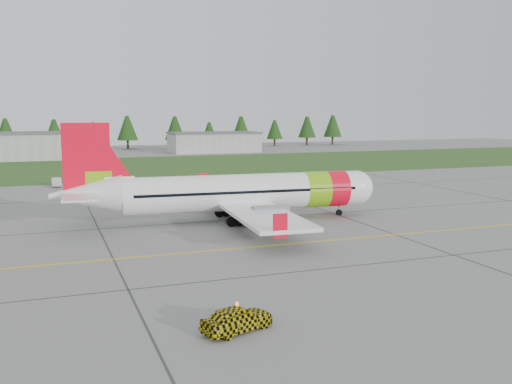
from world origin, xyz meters
name	(u,v)px	position (x,y,z in m)	size (l,w,h in m)	color
ground	(340,267)	(0.00, 0.00, 0.00)	(320.00, 320.00, 0.00)	gray
aircraft	(238,193)	(-1.20, 19.32, 2.90)	(33.24, 30.68, 10.07)	white
follow_me_car	(237,294)	(-10.76, -8.80, 1.96)	(1.58, 1.34, 3.93)	yellow
service_van	(56,173)	(-17.99, 54.77, 1.97)	(1.38, 1.30, 3.95)	silver
grass_strip	(146,166)	(0.00, 82.00, 0.01)	(320.00, 50.00, 0.03)	#30561E
taxi_guideline	(294,243)	(0.00, 8.00, 0.01)	(120.00, 0.25, 0.02)	gold
hangar_east	(214,143)	(25.00, 118.00, 2.60)	(24.00, 12.00, 5.20)	#A8A8A3
treeline	(114,133)	(0.00, 138.00, 5.00)	(160.00, 8.00, 10.00)	#1C3F14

